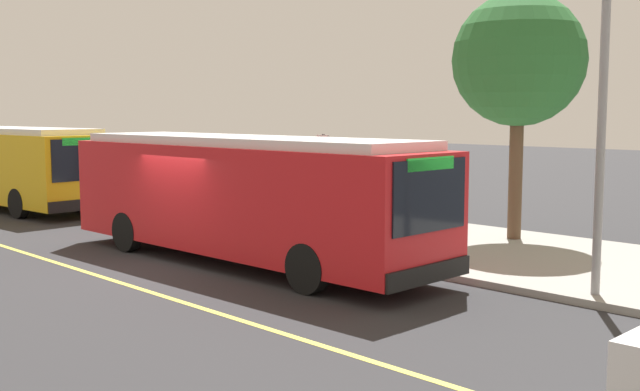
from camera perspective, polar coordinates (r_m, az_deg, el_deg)
ground_plane at (r=18.38m, az=-9.96°, el=-4.90°), size 120.00×120.00×0.00m
sidewalk_curb at (r=22.22m, az=2.96°, el=-2.69°), size 44.00×6.40×0.15m
lane_stripe_center at (r=17.27m, az=-16.04°, el=-5.76°), size 36.00×0.14×0.01m
transit_bus_main at (r=17.95m, az=-5.65°, el=0.12°), size 10.79×2.84×2.95m
transit_bus_second at (r=30.73m, az=-22.39°, el=2.21°), size 11.20×3.30×2.95m
bus_shelter at (r=23.30m, az=-0.23°, el=2.29°), size 2.90×1.60×2.48m
waiting_bench at (r=23.25m, az=-0.40°, el=-0.90°), size 1.60×0.48×0.95m
route_sign_post at (r=19.69m, az=0.24°, el=1.68°), size 0.44×0.08×2.80m
pedestrian_commuter at (r=20.60m, az=1.30°, el=-0.46°), size 0.24×0.40×1.69m
street_tree_near_shelter at (r=20.97m, az=14.51°, el=9.63°), size 3.47×3.47×6.45m
utility_pole at (r=14.88m, az=20.16°, el=5.21°), size 0.16×0.16×6.40m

